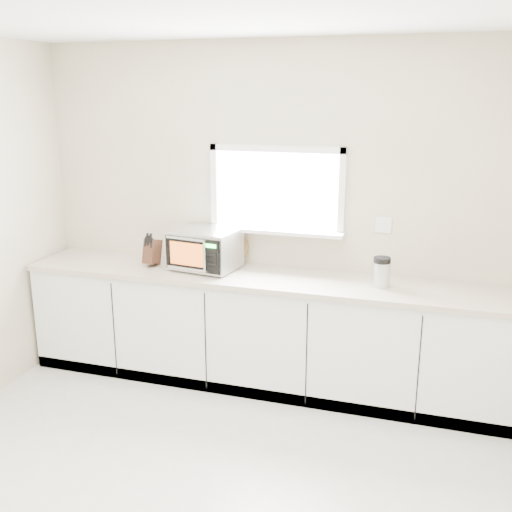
% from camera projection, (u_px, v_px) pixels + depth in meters
% --- Properties ---
extents(back_wall, '(4.00, 0.17, 2.70)m').
position_uv_depth(back_wall, '(277.00, 213.00, 4.82)').
color(back_wall, beige).
rests_on(back_wall, ground).
extents(cabinets, '(3.92, 0.60, 0.88)m').
position_uv_depth(cabinets, '(266.00, 333.00, 4.79)').
color(cabinets, white).
rests_on(cabinets, ground).
extents(countertop, '(3.92, 0.64, 0.04)m').
position_uv_depth(countertop, '(266.00, 278.00, 4.66)').
color(countertop, '#BEAB9C').
rests_on(countertop, cabinets).
extents(microwave, '(0.56, 0.48, 0.33)m').
position_uv_depth(microwave, '(205.00, 249.00, 4.79)').
color(microwave, black).
rests_on(microwave, countertop).
extents(knife_block, '(0.11, 0.20, 0.28)m').
position_uv_depth(knife_block, '(152.00, 251.00, 4.91)').
color(knife_block, '#442518').
rests_on(knife_block, countertop).
extents(cutting_board, '(0.28, 0.07, 0.28)m').
position_uv_depth(cutting_board, '(232.00, 247.00, 4.95)').
color(cutting_board, '#A67B40').
rests_on(cutting_board, countertop).
extents(coffee_grinder, '(0.15, 0.15, 0.23)m').
position_uv_depth(coffee_grinder, '(381.00, 272.00, 4.38)').
color(coffee_grinder, silver).
rests_on(coffee_grinder, countertop).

